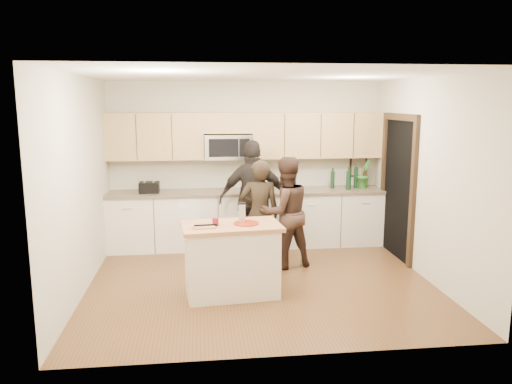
{
  "coord_description": "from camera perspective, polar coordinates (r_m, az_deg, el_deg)",
  "views": [
    {
      "loc": [
        -0.78,
        -6.31,
        2.38
      ],
      "look_at": [
        -0.02,
        0.35,
        1.16
      ],
      "focal_mm": 35.0,
      "sensor_mm": 36.0,
      "label": 1
    }
  ],
  "objects": [
    {
      "name": "upper_cabinetry",
      "position": [
        8.2,
        -0.84,
        6.58
      ],
      "size": [
        4.5,
        0.33,
        0.75
      ],
      "color": "tan",
      "rests_on": "ground"
    },
    {
      "name": "woman_right",
      "position": [
        7.63,
        -0.28,
        -0.83
      ],
      "size": [
        1.06,
        0.45,
        1.8
      ],
      "primitive_type": "imported",
      "rotation": [
        0.0,
        0.0,
        3.13
      ],
      "color": "black",
      "rests_on": "ground"
    },
    {
      "name": "island",
      "position": [
        6.23,
        -2.81,
        -7.69
      ],
      "size": [
        1.26,
        0.81,
        0.9
      ],
      "rotation": [
        0.0,
        0.0,
        0.1
      ],
      "color": "silver",
      "rests_on": "ground"
    },
    {
      "name": "drink_glass",
      "position": [
        6.04,
        -4.66,
        -3.42
      ],
      "size": [
        0.08,
        0.08,
        0.09
      ],
      "primitive_type": "cylinder",
      "color": "maroon",
      "rests_on": "island"
    },
    {
      "name": "cutting_board",
      "position": [
        5.96,
        -5.95,
        -4.01
      ],
      "size": [
        0.27,
        0.19,
        0.02
      ],
      "primitive_type": "cube",
      "rotation": [
        0.0,
        0.0,
        0.1
      ],
      "color": "#AE7748",
      "rests_on": "island"
    },
    {
      "name": "framed_picture",
      "position": [
        8.8,
        11.6,
        2.95
      ],
      "size": [
        0.3,
        0.03,
        0.38
      ],
      "color": "black",
      "rests_on": "ground"
    },
    {
      "name": "knife",
      "position": [
        5.91,
        -6.62,
        -4.04
      ],
      "size": [
        0.22,
        0.04,
        0.01
      ],
      "primitive_type": "cube",
      "rotation": [
        0.0,
        0.0,
        0.1
      ],
      "color": "silver",
      "rests_on": "cutting_board"
    },
    {
      "name": "microwave",
      "position": [
        8.15,
        -3.22,
        5.19
      ],
      "size": [
        0.76,
        0.41,
        0.4
      ],
      "color": "silver",
      "rests_on": "ground"
    },
    {
      "name": "woman_left",
      "position": [
        7.17,
        0.41,
        -2.53
      ],
      "size": [
        0.6,
        0.42,
        1.57
      ],
      "primitive_type": "imported",
      "rotation": [
        0.0,
        0.0,
        3.06
      ],
      "color": "black",
      "rests_on": "ground"
    },
    {
      "name": "orchid",
      "position": [
        8.57,
        12.2,
        2.06
      ],
      "size": [
        0.33,
        0.34,
        0.48
      ],
      "primitive_type": "imported",
      "rotation": [
        0.0,
        0.0,
        0.91
      ],
      "color": "#36772F",
      "rests_on": "back_cabinetry"
    },
    {
      "name": "tongs",
      "position": [
        5.99,
        -5.8,
        -3.77
      ],
      "size": [
        0.27,
        0.06,
        0.02
      ],
      "primitive_type": "cube",
      "rotation": [
        0.0,
        0.0,
        0.1
      ],
      "color": "black",
      "rests_on": "cutting_board"
    },
    {
      "name": "toaster",
      "position": [
        8.13,
        -12.1,
        0.52
      ],
      "size": [
        0.31,
        0.24,
        0.17
      ],
      "color": "black",
      "rests_on": "back_cabinetry"
    },
    {
      "name": "doorway",
      "position": [
        7.91,
        15.93,
        1.05
      ],
      "size": [
        0.06,
        1.25,
        2.2
      ],
      "color": "black",
      "rests_on": "ground"
    },
    {
      "name": "box_grater",
      "position": [
        6.12,
        -1.62,
        -2.32
      ],
      "size": [
        0.1,
        0.05,
        0.24
      ],
      "color": "silver",
      "rests_on": "red_plate"
    },
    {
      "name": "back_cabinetry",
      "position": [
        8.26,
        -0.94,
        -3.02
      ],
      "size": [
        4.5,
        0.66,
        0.94
      ],
      "color": "silver",
      "rests_on": "ground"
    },
    {
      "name": "red_plate",
      "position": [
        6.12,
        -1.12,
        -3.59
      ],
      "size": [
        0.31,
        0.31,
        0.02
      ],
      "primitive_type": "cylinder",
      "color": "maroon",
      "rests_on": "island"
    },
    {
      "name": "bottle_cluster",
      "position": [
        8.5,
        10.84,
        1.63
      ],
      "size": [
        0.61,
        0.33,
        0.41
      ],
      "color": "black",
      "rests_on": "back_cabinetry"
    },
    {
      "name": "dish_towel",
      "position": [
        7.97,
        -7.63,
        -1.18
      ],
      "size": [
        0.34,
        0.6,
        0.48
      ],
      "color": "white",
      "rests_on": "ground"
    },
    {
      "name": "woman_center",
      "position": [
        7.17,
        3.34,
        -2.37
      ],
      "size": [
        0.92,
        0.81,
        1.61
      ],
      "primitive_type": "imported",
      "rotation": [
        0.0,
        0.0,
        3.43
      ],
      "color": "#312018",
      "rests_on": "ground"
    },
    {
      "name": "room_shell",
      "position": [
        6.39,
        0.51,
        4.5
      ],
      "size": [
        4.52,
        4.02,
        2.71
      ],
      "color": "#BEB8A2",
      "rests_on": "ground"
    },
    {
      "name": "floor",
      "position": [
        6.79,
        0.49,
        -10.18
      ],
      "size": [
        4.5,
        4.5,
        0.0
      ],
      "primitive_type": "plane",
      "color": "brown",
      "rests_on": "ground"
    }
  ]
}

